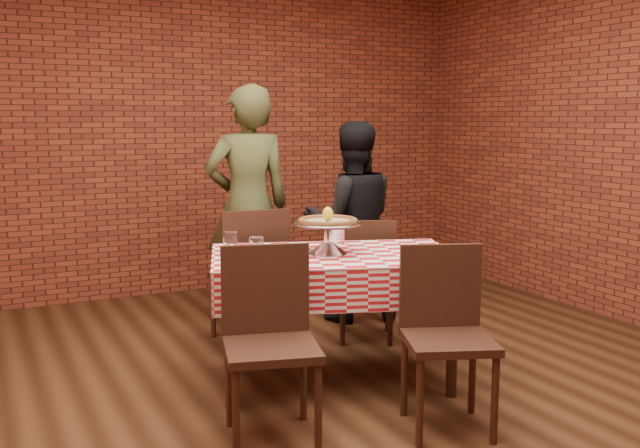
# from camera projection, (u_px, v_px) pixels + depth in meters

# --- Properties ---
(ground) EXTENTS (6.00, 6.00, 0.00)m
(ground) POSITION_uv_depth(u_px,v_px,m) (338.00, 416.00, 3.68)
(ground) COLOR black
(ground) RESTS_ON ground
(back_wall) EXTENTS (5.50, 0.00, 5.50)m
(back_wall) POSITION_uv_depth(u_px,v_px,m) (175.00, 127.00, 6.12)
(back_wall) COLOR maroon
(back_wall) RESTS_ON ground
(table) EXTENTS (1.56, 1.22, 0.75)m
(table) POSITION_uv_depth(u_px,v_px,m) (334.00, 318.00, 4.13)
(table) COLOR #392116
(table) RESTS_ON ground
(tablecloth) EXTENTS (1.61, 1.27, 0.24)m
(tablecloth) POSITION_uv_depth(u_px,v_px,m) (334.00, 274.00, 4.09)
(tablecloth) COLOR red
(tablecloth) RESTS_ON table
(pizza_stand) EXTENTS (0.42, 0.42, 0.18)m
(pizza_stand) POSITION_uv_depth(u_px,v_px,m) (328.00, 238.00, 4.07)
(pizza_stand) COLOR silver
(pizza_stand) RESTS_ON tablecloth
(pizza) EXTENTS (0.36, 0.36, 0.03)m
(pizza) POSITION_uv_depth(u_px,v_px,m) (328.00, 222.00, 4.06)
(pizza) COLOR #C7B68A
(pizza) RESTS_ON pizza_stand
(lemon) EXTENTS (0.07, 0.07, 0.08)m
(lemon) POSITION_uv_depth(u_px,v_px,m) (328.00, 214.00, 4.05)
(lemon) COLOR yellow
(lemon) RESTS_ON pizza
(water_glass_left) EXTENTS (0.10, 0.10, 0.13)m
(water_glass_left) POSITION_uv_depth(u_px,v_px,m) (257.00, 249.00, 3.88)
(water_glass_left) COLOR white
(water_glass_left) RESTS_ON tablecloth
(water_glass_right) EXTENTS (0.10, 0.10, 0.13)m
(water_glass_right) POSITION_uv_depth(u_px,v_px,m) (230.00, 243.00, 4.06)
(water_glass_right) COLOR white
(water_glass_right) RESTS_ON tablecloth
(side_plate) EXTENTS (0.19, 0.19, 0.01)m
(side_plate) POSITION_uv_depth(u_px,v_px,m) (413.00, 253.00, 4.05)
(side_plate) COLOR white
(side_plate) RESTS_ON tablecloth
(sweetener_packet_a) EXTENTS (0.06, 0.05, 0.00)m
(sweetener_packet_a) POSITION_uv_depth(u_px,v_px,m) (443.00, 256.00, 3.98)
(sweetener_packet_a) COLOR white
(sweetener_packet_a) RESTS_ON tablecloth
(sweetener_packet_b) EXTENTS (0.06, 0.06, 0.00)m
(sweetener_packet_b) POSITION_uv_depth(u_px,v_px,m) (442.00, 255.00, 4.02)
(sweetener_packet_b) COLOR white
(sweetener_packet_b) RESTS_ON tablecloth
(condiment_caddy) EXTENTS (0.10, 0.08, 0.13)m
(condiment_caddy) POSITION_uv_depth(u_px,v_px,m) (335.00, 234.00, 4.37)
(condiment_caddy) COLOR silver
(condiment_caddy) RESTS_ON tablecloth
(chair_near_left) EXTENTS (0.53, 0.53, 0.92)m
(chair_near_left) POSITION_uv_depth(u_px,v_px,m) (271.00, 347.00, 3.35)
(chair_near_left) COLOR #392116
(chair_near_left) RESTS_ON ground
(chair_near_right) EXTENTS (0.54, 0.54, 0.90)m
(chair_near_right) POSITION_uv_depth(u_px,v_px,m) (449.00, 342.00, 3.46)
(chair_near_right) COLOR #392116
(chair_near_right) RESTS_ON ground
(chair_far_left) EXTENTS (0.49, 0.49, 0.94)m
(chair_far_left) POSITION_uv_depth(u_px,v_px,m) (248.00, 275.00, 4.84)
(chair_far_left) COLOR #392116
(chair_far_left) RESTS_ON ground
(chair_far_right) EXTENTS (0.52, 0.52, 0.86)m
(chair_far_right) POSITION_uv_depth(u_px,v_px,m) (366.00, 278.00, 4.92)
(chair_far_right) COLOR #392116
(chair_far_right) RESTS_ON ground
(diner_olive) EXTENTS (0.69, 0.49, 1.77)m
(diner_olive) POSITION_uv_depth(u_px,v_px,m) (248.00, 205.00, 5.28)
(diner_olive) COLOR #484F28
(diner_olive) RESTS_ON ground
(diner_black) EXTENTS (0.87, 0.76, 1.50)m
(diner_black) POSITION_uv_depth(u_px,v_px,m) (351.00, 222.00, 5.37)
(diner_black) COLOR black
(diner_black) RESTS_ON ground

